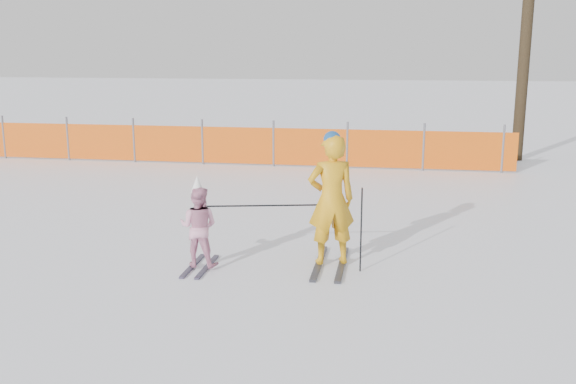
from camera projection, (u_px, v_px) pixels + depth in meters
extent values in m
plane|color=white|center=(283.00, 265.00, 9.49)|extent=(120.00, 120.00, 0.00)
cube|color=black|center=(319.00, 263.00, 9.52)|extent=(0.09, 1.55, 0.04)
cube|color=black|center=(342.00, 264.00, 9.46)|extent=(0.09, 1.55, 0.04)
imported|color=orange|center=(331.00, 200.00, 9.28)|extent=(0.81, 0.66, 1.90)
sphere|color=navy|center=(332.00, 140.00, 9.09)|extent=(0.25, 0.25, 0.25)
cube|color=black|center=(193.00, 266.00, 9.41)|extent=(0.09, 1.04, 0.03)
cube|color=black|center=(207.00, 267.00, 9.37)|extent=(0.09, 1.04, 0.03)
imported|color=pink|center=(199.00, 227.00, 9.26)|extent=(0.60, 0.48, 1.18)
cone|color=white|center=(197.00, 184.00, 9.12)|extent=(0.19, 0.19, 0.24)
cylinder|color=black|center=(361.00, 230.00, 9.10)|extent=(0.02, 0.02, 1.23)
cylinder|color=black|center=(265.00, 206.00, 9.24)|extent=(1.64, 0.38, 0.02)
cylinder|color=#595960|center=(4.00, 137.00, 18.67)|extent=(0.06, 0.06, 1.25)
cylinder|color=#595960|center=(68.00, 139.00, 18.36)|extent=(0.06, 0.06, 1.25)
cylinder|color=#595960|center=(134.00, 140.00, 18.04)|extent=(0.06, 0.06, 1.25)
cylinder|color=#595960|center=(203.00, 142.00, 17.72)|extent=(0.06, 0.06, 1.25)
cylinder|color=#595960|center=(274.00, 143.00, 17.41)|extent=(0.06, 0.06, 1.25)
cylinder|color=#595960|center=(347.00, 145.00, 17.09)|extent=(0.06, 0.06, 1.25)
cylinder|color=#595960|center=(424.00, 147.00, 16.78)|extent=(0.06, 0.06, 1.25)
cylinder|color=#595960|center=(503.00, 149.00, 16.46)|extent=(0.06, 0.06, 1.25)
cube|color=#DC530B|center=(209.00, 145.00, 17.71)|extent=(16.37, 0.02, 1.00)
cylinder|color=#2E2314|center=(526.00, 34.00, 17.77)|extent=(0.32, 0.32, 7.10)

